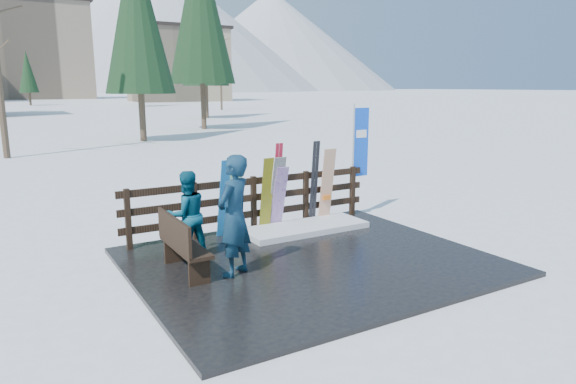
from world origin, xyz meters
TOP-DOWN VIEW (x-y plane):
  - ground at (0.00, 0.00)m, footprint 700.00×700.00m
  - deck at (0.00, 0.00)m, footprint 6.00×5.00m
  - fence at (0.00, 2.20)m, footprint 5.60×0.10m
  - snow_patch at (0.90, 1.60)m, footprint 2.67×1.00m
  - bench at (-2.18, 0.48)m, footprint 0.41×1.50m
  - snowboard_0 at (-0.72, 1.98)m, footprint 0.31×0.38m
  - snowboard_1 at (-0.54, 1.98)m, footprint 0.26×0.29m
  - snowboard_2 at (0.20, 1.98)m, footprint 0.25×0.29m
  - snowboard_3 at (0.49, 1.98)m, footprint 0.28×0.37m
  - snowboard_4 at (0.43, 1.98)m, footprint 0.28×0.38m
  - snowboard_5 at (1.71, 1.98)m, footprint 0.30×0.26m
  - ski_pair_a at (0.48, 2.05)m, footprint 0.16×0.25m
  - ski_pair_b at (1.42, 2.05)m, footprint 0.17×0.19m
  - rental_flag at (2.80, 2.25)m, footprint 0.45×0.04m
  - person_front at (-1.44, 0.02)m, footprint 0.85×0.78m
  - person_back at (-1.82, 1.18)m, footprint 0.80×0.64m
  - resort_buildings at (1.03, 115.41)m, footprint 73.00×87.60m
  - trees at (2.89, 45.31)m, footprint 42.29×68.59m

SIDE VIEW (x-z plane):
  - ground at x=0.00m, z-range 0.00..0.00m
  - deck at x=0.00m, z-range 0.00..0.08m
  - snow_patch at x=0.90m, z-range 0.08..0.20m
  - bench at x=-2.18m, z-range 0.11..1.08m
  - fence at x=0.00m, z-range 0.16..1.31m
  - snowboard_1 at x=-0.54m, z-range 0.08..1.43m
  - snowboard_3 at x=0.49m, z-range 0.08..1.44m
  - person_back at x=-1.82m, z-range 0.08..1.64m
  - snowboard_2 at x=0.20m, z-range 0.08..1.65m
  - snowboard_4 at x=0.43m, z-range 0.08..1.65m
  - snowboard_0 at x=-0.72m, z-range 0.08..1.68m
  - snowboard_5 at x=1.71m, z-range 0.08..1.74m
  - ski_pair_b at x=1.42m, z-range 0.08..1.91m
  - ski_pair_a at x=0.48m, z-range 0.08..1.92m
  - person_front at x=-1.44m, z-range 0.08..2.04m
  - rental_flag at x=2.80m, z-range 0.39..2.99m
  - trees at x=2.89m, z-range -0.67..12.22m
  - resort_buildings at x=1.03m, z-range -1.49..21.11m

